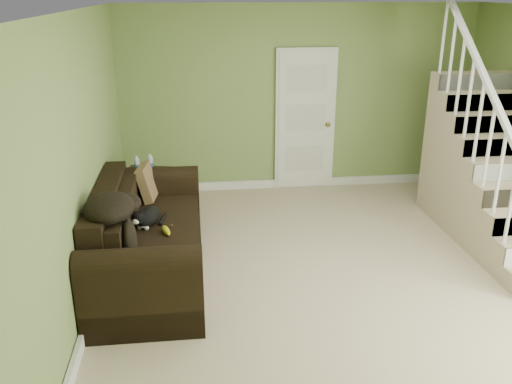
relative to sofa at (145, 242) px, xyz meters
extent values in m
cube|color=tan|center=(2.02, -0.31, -0.36)|extent=(5.00, 5.50, 0.01)
cube|color=white|center=(2.02, -0.31, 2.24)|extent=(5.00, 5.50, 0.01)
cube|color=#79934F|center=(2.02, 2.44, 0.94)|extent=(5.00, 0.04, 2.60)
cube|color=#79934F|center=(-0.48, -0.31, 0.94)|extent=(0.04, 5.50, 2.60)
cube|color=white|center=(2.02, 2.41, -0.30)|extent=(5.00, 0.04, 0.12)
cube|color=white|center=(-0.45, -0.31, -0.30)|extent=(0.04, 5.50, 0.12)
cube|color=white|center=(2.12, 2.41, 0.65)|extent=(0.86, 0.05, 2.02)
cube|color=white|center=(2.12, 2.39, 0.64)|extent=(0.78, 0.04, 1.96)
sphere|color=olive|center=(2.44, 2.34, 0.59)|extent=(0.07, 0.07, 0.07)
cylinder|color=white|center=(3.57, -0.50, 0.49)|extent=(0.04, 0.04, 0.90)
cylinder|color=white|center=(3.57, -0.23, 0.69)|extent=(0.04, 0.04, 0.90)
cylinder|color=white|center=(3.57, 0.04, 0.89)|extent=(0.04, 0.04, 0.90)
cube|color=tan|center=(4.02, 0.31, 0.14)|extent=(1.00, 0.27, 1.00)
cylinder|color=white|center=(3.57, 0.31, 1.09)|extent=(0.04, 0.04, 0.90)
cube|color=tan|center=(4.02, 0.58, 0.24)|extent=(1.00, 0.27, 1.20)
cylinder|color=white|center=(3.57, 0.58, 1.29)|extent=(0.04, 0.04, 0.90)
cube|color=tan|center=(4.02, 0.85, 0.34)|extent=(1.00, 0.27, 1.40)
cylinder|color=white|center=(3.57, 0.85, 1.49)|extent=(0.04, 0.04, 0.90)
cube|color=tan|center=(4.02, 1.12, 0.44)|extent=(1.00, 0.27, 1.60)
cylinder|color=white|center=(3.57, 1.12, 1.69)|extent=(0.04, 0.04, 0.90)
cube|color=tan|center=(4.02, 1.39, 0.54)|extent=(1.00, 0.27, 1.80)
cylinder|color=white|center=(3.57, 1.39, 1.89)|extent=(0.04, 0.04, 0.90)
cube|color=white|center=(3.57, 0.31, 1.54)|extent=(0.06, 2.46, 1.84)
cube|color=black|center=(0.05, 0.00, -0.22)|extent=(1.03, 2.39, 0.27)
cube|color=black|center=(0.16, 0.00, 0.03)|extent=(0.78, 1.80, 0.24)
cube|color=black|center=(0.05, -1.06, -0.02)|extent=(1.03, 0.27, 0.67)
cube|color=black|center=(0.05, 1.06, -0.02)|extent=(1.03, 0.27, 0.67)
cylinder|color=black|center=(0.05, -1.06, 0.31)|extent=(1.03, 0.27, 0.27)
cylinder|color=black|center=(0.05, 1.06, 0.31)|extent=(1.03, 0.27, 0.27)
cube|color=black|center=(-0.35, 0.00, 0.24)|extent=(0.22, 1.85, 0.68)
cube|color=black|center=(-0.19, 0.00, 0.33)|extent=(0.15, 1.78, 0.38)
cube|color=black|center=(-0.09, 1.41, -0.04)|extent=(0.64, 0.64, 0.64)
cylinder|color=silver|center=(-0.17, 1.35, 0.38)|extent=(0.06, 0.06, 0.20)
cylinder|color=#295FA2|center=(-0.17, 1.35, 0.38)|extent=(0.07, 0.07, 0.05)
cylinder|color=white|center=(-0.17, 1.35, 0.50)|extent=(0.03, 0.03, 0.03)
cylinder|color=silver|center=(-0.01, 1.39, 0.38)|extent=(0.06, 0.06, 0.20)
cylinder|color=#295FA2|center=(-0.01, 1.39, 0.38)|extent=(0.07, 0.07, 0.05)
cylinder|color=white|center=(-0.01, 1.39, 0.50)|extent=(0.03, 0.03, 0.03)
ellipsoid|color=black|center=(0.04, 0.08, 0.24)|extent=(0.33, 0.40, 0.19)
ellipsoid|color=white|center=(0.04, 0.00, 0.21)|extent=(0.16, 0.18, 0.10)
sphere|color=black|center=(0.04, -0.10, 0.31)|extent=(0.17, 0.17, 0.13)
ellipsoid|color=white|center=(0.04, -0.15, 0.29)|extent=(0.08, 0.08, 0.06)
cone|color=black|center=(0.00, -0.09, 0.38)|extent=(0.06, 0.07, 0.06)
cone|color=black|center=(0.07, -0.09, 0.38)|extent=(0.06, 0.07, 0.06)
cylinder|color=black|center=(0.13, 0.22, 0.17)|extent=(0.08, 0.27, 0.04)
ellipsoid|color=gold|center=(0.23, -0.14, 0.18)|extent=(0.12, 0.23, 0.06)
cube|color=brown|center=(-0.01, 0.81, 0.36)|extent=(0.24, 0.41, 0.41)
ellipsoid|color=black|center=(-0.23, -0.56, 0.62)|extent=(0.56, 0.66, 0.23)
camera|label=1|loc=(0.55, -5.06, 2.42)|focal=38.00mm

